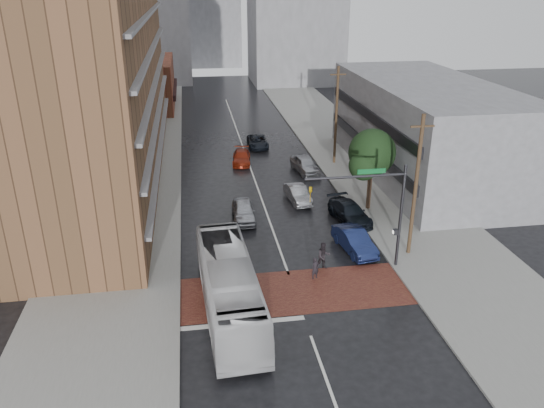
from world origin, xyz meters
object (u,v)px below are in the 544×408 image
object	(u,v)px
car_parked_mid	(350,212)
transit_bus	(229,287)
pedestrian_a	(315,268)
suv_travel	(258,142)
car_travel_c	(241,157)
car_parked_far	(305,164)
car_travel_b	(298,194)
car_travel_a	(243,211)
pedestrian_b	(324,256)
car_parked_near	(354,241)

from	to	relation	value
car_parked_mid	transit_bus	bearing A→B (deg)	-143.01
pedestrian_a	suv_travel	xyz separation A→B (m)	(0.08, 29.28, -0.08)
pedestrian_a	car_travel_c	xyz separation A→B (m)	(-2.33, 23.81, -0.09)
car_parked_mid	car_parked_far	size ratio (longest dim) A/B	1.09
car_travel_b	suv_travel	distance (m)	16.61
car_travel_a	car_parked_far	bearing A→B (deg)	56.71
pedestrian_b	pedestrian_a	bearing A→B (deg)	-133.96
suv_travel	car_parked_far	world-z (taller)	car_parked_far
car_parked_far	car_parked_near	bearing A→B (deg)	-99.70
suv_travel	car_parked_near	distance (m)	26.24
car_parked_far	car_travel_a	bearing A→B (deg)	-134.37
pedestrian_a	car_parked_near	size ratio (longest dim) A/B	0.31
pedestrian_b	car_parked_near	bearing A→B (deg)	30.33
car_travel_c	car_parked_far	bearing A→B (deg)	-24.71
transit_bus	car_parked_near	distance (m)	11.19
pedestrian_b	car_travel_a	world-z (taller)	pedestrian_b
pedestrian_a	car_travel_a	size ratio (longest dim) A/B	0.33
car_travel_b	suv_travel	bearing A→B (deg)	88.25
transit_bus	pedestrian_a	world-z (taller)	transit_bus
car_travel_a	car_parked_near	xyz separation A→B (m)	(7.21, -6.42, 0.02)
transit_bus	car_parked_near	xyz separation A→B (m)	(9.33, 6.11, -0.89)
suv_travel	transit_bus	bearing A→B (deg)	-99.47
car_travel_c	car_parked_mid	bearing A→B (deg)	-58.99
car_travel_a	suv_travel	size ratio (longest dim) A/B	0.94
car_travel_b	car_travel_c	bearing A→B (deg)	102.32
pedestrian_b	car_parked_near	size ratio (longest dim) A/B	0.41
car_parked_far	car_parked_mid	bearing A→B (deg)	-94.54
car_travel_c	car_travel_b	bearing A→B (deg)	-64.50
car_travel_a	car_travel_c	bearing A→B (deg)	86.44
pedestrian_a	car_travel_b	bearing A→B (deg)	63.10
car_travel_c	car_parked_mid	size ratio (longest dim) A/B	0.87
pedestrian_a	car_parked_mid	size ratio (longest dim) A/B	0.29
transit_bus	car_parked_far	world-z (taller)	transit_bus
pedestrian_a	car_parked_near	xyz separation A→B (m)	(3.60, 3.28, 0.03)
pedestrian_b	car_parked_mid	xyz separation A→B (m)	(3.89, 7.06, -0.21)
pedestrian_b	car_travel_a	size ratio (longest dim) A/B	0.44
car_travel_c	car_parked_mid	world-z (taller)	car_parked_mid
car_travel_a	suv_travel	distance (m)	19.93
pedestrian_b	car_parked_near	distance (m)	3.54
car_parked_mid	car_parked_far	distance (m)	12.01
pedestrian_a	car_parked_mid	distance (m)	9.42
pedestrian_a	car_parked_far	world-z (taller)	car_parked_far
car_travel_b	car_travel_c	world-z (taller)	car_travel_b
suv_travel	car_parked_near	world-z (taller)	car_parked_near
pedestrian_a	pedestrian_b	xyz separation A→B (m)	(0.81, 1.11, 0.23)
pedestrian_a	car_travel_c	world-z (taller)	pedestrian_a
car_travel_a	suv_travel	xyz separation A→B (m)	(3.69, 19.58, -0.10)
car_travel_b	car_parked_far	world-z (taller)	car_parked_far
transit_bus	pedestrian_b	world-z (taller)	transit_bus
pedestrian_a	car_travel_c	bearing A→B (deg)	75.08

